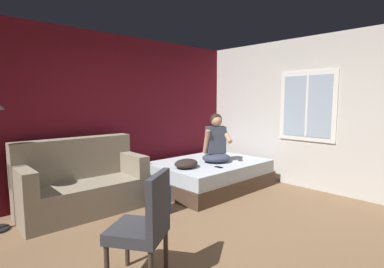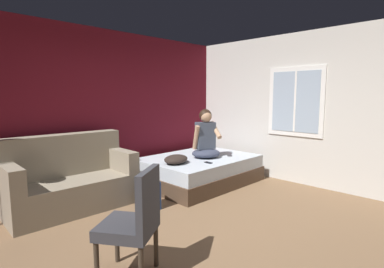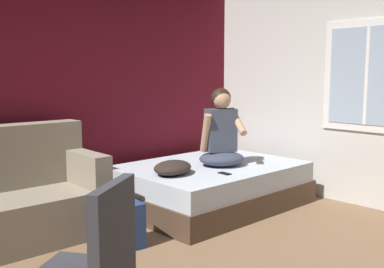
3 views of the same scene
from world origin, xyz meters
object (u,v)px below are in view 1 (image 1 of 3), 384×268
(bed, at_px, (209,174))
(backpack, at_px, (160,199))
(person_seated, at_px, (216,142))
(cell_phone, at_px, (219,167))
(side_chair, at_px, (145,223))
(couch, at_px, (82,184))
(throw_pillow, at_px, (186,163))

(bed, bearing_deg, backpack, -165.03)
(person_seated, xyz_separation_m, cell_phone, (-0.30, -0.33, -0.35))
(side_chair, relative_size, cell_phone, 6.81)
(backpack, bearing_deg, couch, 134.07)
(backpack, bearing_deg, side_chair, -131.51)
(backpack, distance_m, cell_phone, 1.21)
(backpack, relative_size, cell_phone, 3.18)
(bed, height_order, backpack, bed)
(throw_pillow, xyz_separation_m, cell_phone, (0.40, -0.36, -0.07))
(person_seated, distance_m, throw_pillow, 0.76)
(bed, relative_size, cell_phone, 14.15)
(bed, xyz_separation_m, side_chair, (-2.49, -1.60, 0.30))
(side_chair, bearing_deg, throw_pillow, 39.26)
(bed, height_order, couch, couch)
(bed, relative_size, side_chair, 2.08)
(side_chair, height_order, person_seated, person_seated)
(backpack, bearing_deg, person_seated, 10.09)
(side_chair, bearing_deg, person_seated, 30.22)
(couch, bearing_deg, bed, -11.13)
(bed, bearing_deg, cell_phone, -118.30)
(person_seated, xyz_separation_m, throw_pillow, (-0.70, 0.03, -0.29))
(person_seated, height_order, cell_phone, person_seated)
(cell_phone, bearing_deg, person_seated, -130.02)
(backpack, height_order, throw_pillow, throw_pillow)
(throw_pillow, relative_size, cell_phone, 3.33)
(cell_phone, bearing_deg, backpack, -1.87)
(couch, height_order, person_seated, person_seated)
(couch, distance_m, person_seated, 2.36)
(couch, relative_size, person_seated, 1.97)
(side_chair, height_order, throw_pillow, side_chair)
(bed, relative_size, throw_pillow, 4.25)
(couch, xyz_separation_m, throw_pillow, (1.55, -0.52, 0.16))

